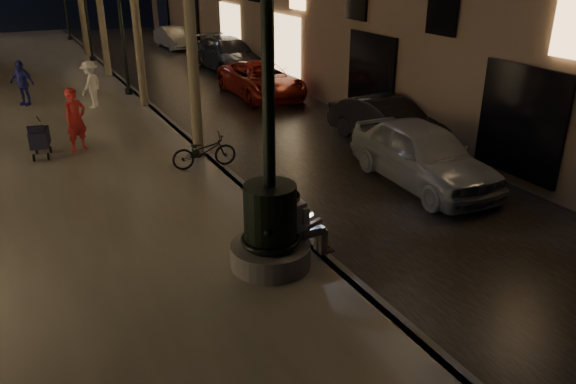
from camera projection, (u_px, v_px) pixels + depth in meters
ground at (144, 104)px, 20.94m from camera, size 120.00×120.00×0.00m
cobble_lane at (219, 95)px, 22.20m from camera, size 6.00×45.00×0.02m
promenade at (28, 114)px, 19.21m from camera, size 8.00×45.00×0.20m
curb_strip at (144, 101)px, 20.90m from camera, size 0.25×45.00×0.20m
fountain_lamppost at (270, 212)px, 9.43m from camera, size 1.40×1.40×5.21m
seated_man_laptop at (302, 221)px, 9.81m from camera, size 0.96×0.32×1.33m
lamp_curb_a at (189, 40)px, 13.82m from camera, size 0.36×0.36×4.81m
lamp_curb_b at (120, 11)px, 20.35m from camera, size 0.36×0.36×4.81m
stroller at (39, 138)px, 14.72m from camera, size 0.58×1.06×1.07m
car_front at (423, 154)px, 13.48m from camera, size 2.02×4.53×1.51m
car_second at (388, 122)px, 16.34m from camera, size 1.79×4.14×1.33m
car_third at (261, 80)px, 21.69m from camera, size 2.30×4.79×1.32m
car_rear at (228, 54)px, 26.49m from camera, size 2.22×5.20×1.50m
car_fifth at (174, 37)px, 32.65m from camera, size 1.52×3.78×1.22m
pedestrian_red at (76, 120)px, 15.12m from camera, size 0.75×0.66×1.73m
pedestrian_white at (91, 84)px, 19.39m from camera, size 1.11×1.19×1.61m
pedestrian_blue at (22, 83)px, 19.68m from camera, size 0.94×0.90×1.58m
bicycle at (204, 151)px, 14.08m from camera, size 1.68×0.75×0.85m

